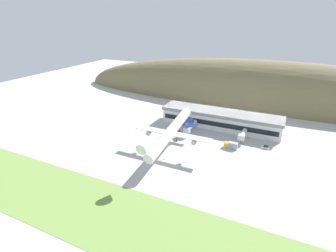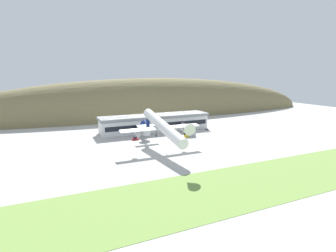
# 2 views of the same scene
# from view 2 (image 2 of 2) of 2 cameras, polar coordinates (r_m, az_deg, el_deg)

# --- Properties ---
(ground_plane) EXTENTS (460.78, 460.78, 0.00)m
(ground_plane) POSITION_cam_2_polar(r_m,az_deg,el_deg) (131.75, 2.83, -4.83)
(ground_plane) COLOR #B7B5AF
(grass_strip_foreground) EXTENTS (414.70, 30.91, 0.08)m
(grass_strip_foreground) POSITION_cam_2_polar(r_m,az_deg,el_deg) (94.16, 16.36, -12.01)
(grass_strip_foreground) COLOR #759947
(grass_strip_foreground) RESTS_ON ground_plane
(hill_backdrop) EXTENTS (346.70, 57.21, 65.68)m
(hill_backdrop) POSITION_cam_2_polar(r_m,az_deg,el_deg) (239.57, -3.12, 2.51)
(hill_backdrop) COLOR olive
(hill_backdrop) RESTS_ON ground_plane
(terminal_building) EXTENTS (72.18, 15.50, 10.39)m
(terminal_building) POSITION_cam_2_polar(r_m,az_deg,el_deg) (171.14, -2.79, 0.97)
(terminal_building) COLOR silver
(terminal_building) RESTS_ON ground_plane
(jetway_0) EXTENTS (3.38, 15.50, 5.43)m
(jetway_0) POSITION_cam_2_polar(r_m,az_deg,el_deg) (152.42, -5.39, -1.09)
(jetway_0) COLOR silver
(jetway_0) RESTS_ON ground_plane
(jetway_1) EXTENTS (3.38, 12.02, 5.43)m
(jetway_1) POSITION_cam_2_polar(r_m,az_deg,el_deg) (165.71, 4.18, -0.06)
(jetway_1) COLOR silver
(jetway_1) RESTS_ON ground_plane
(cargo_airplane) EXTENTS (40.62, 54.84, 13.69)m
(cargo_airplane) POSITION_cam_2_polar(r_m,az_deg,el_deg) (125.44, -1.28, -0.09)
(cargo_airplane) COLOR white
(service_car_0) EXTENTS (3.83, 2.00, 1.69)m
(service_car_0) POSITION_cam_2_polar(r_m,az_deg,el_deg) (148.61, -7.14, -2.75)
(service_car_0) COLOR #B21E1E
(service_car_0) RESTS_ON ground_plane
(service_car_1) EXTENTS (3.82, 1.74, 1.61)m
(service_car_1) POSITION_cam_2_polar(r_m,az_deg,el_deg) (170.06, 8.44, -1.01)
(service_car_1) COLOR silver
(service_car_1) RESTS_ON ground_plane
(fuel_truck) EXTENTS (6.99, 2.88, 3.33)m
(fuel_truck) POSITION_cam_2_polar(r_m,az_deg,el_deg) (155.47, 4.82, -1.74)
(fuel_truck) COLOR gold
(fuel_truck) RESTS_ON ground_plane
(traffic_cone_0) EXTENTS (0.52, 0.52, 0.58)m
(traffic_cone_0) POSITION_cam_2_polar(r_m,az_deg,el_deg) (140.34, 1.74, -3.69)
(traffic_cone_0) COLOR orange
(traffic_cone_0) RESTS_ON ground_plane
(traffic_cone_1) EXTENTS (0.52, 0.52, 0.58)m
(traffic_cone_1) POSITION_cam_2_polar(r_m,az_deg,el_deg) (133.76, -10.82, -4.64)
(traffic_cone_1) COLOR orange
(traffic_cone_1) RESTS_ON ground_plane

